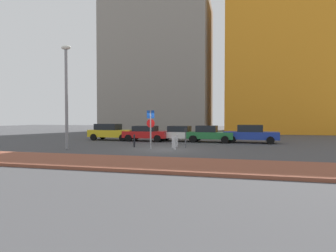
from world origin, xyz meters
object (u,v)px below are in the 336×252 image
object	(u,v)px
traffic_bollard_mid	(177,141)
traffic_bollard_near	(175,143)
street_lamp	(66,88)
parked_car_green	(209,134)
parked_car_blue	(251,134)
parked_car_white	(179,133)
traffic_bollard_edge	(134,141)
parked_car_yellow	(111,132)
traffic_bollard_far	(173,142)
parking_meter	(186,135)
parked_car_red	(146,133)
parking_sign_post	(151,124)

from	to	relation	value
traffic_bollard_mid	traffic_bollard_near	bearing A→B (deg)	-84.41
street_lamp	traffic_bollard_near	distance (m)	8.32
parked_car_green	parked_car_blue	size ratio (longest dim) A/B	0.90
parked_car_white	street_lamp	distance (m)	10.96
traffic_bollard_edge	parked_car_green	bearing A→B (deg)	48.50
street_lamp	traffic_bollard_mid	world-z (taller)	street_lamp
parked_car_yellow	traffic_bollard_far	bearing A→B (deg)	-36.89
parking_meter	street_lamp	world-z (taller)	street_lamp
parked_car_green	parked_car_blue	world-z (taller)	parked_car_blue
traffic_bollard_mid	traffic_bollard_far	distance (m)	0.72
traffic_bollard_near	traffic_bollard_edge	distance (m)	3.26
parked_car_red	traffic_bollard_far	world-z (taller)	parked_car_red
parked_car_yellow	parking_meter	bearing A→B (deg)	-32.67
parked_car_red	traffic_bollard_mid	xyz separation A→B (m)	(3.99, -4.69, -0.30)
traffic_bollard_edge	parking_sign_post	bearing A→B (deg)	-26.82
parking_sign_post	traffic_bollard_edge	world-z (taller)	parking_sign_post
parked_car_green	parking_sign_post	size ratio (longest dim) A/B	1.55
parked_car_green	parked_car_blue	xyz separation A→B (m)	(3.56, 0.15, 0.04)
parked_car_blue	traffic_bollard_far	distance (m)	8.04
traffic_bollard_far	traffic_bollard_edge	world-z (taller)	traffic_bollard_edge
traffic_bollard_mid	traffic_bollard_far	xyz separation A→B (m)	(-0.16, -0.71, -0.02)
parked_car_red	traffic_bollard_edge	xyz separation A→B (m)	(0.92, -5.42, -0.29)
parked_car_white	parked_car_green	distance (m)	2.78
parked_car_blue	parking_meter	world-z (taller)	parked_car_blue
traffic_bollard_far	traffic_bollard_edge	distance (m)	2.91
parked_car_green	parking_sign_post	bearing A→B (deg)	-118.50
street_lamp	traffic_bollard_mid	bearing A→B (deg)	24.30
traffic_bollard_far	parking_sign_post	bearing A→B (deg)	-150.54
parked_car_green	parking_meter	bearing A→B (deg)	-102.37
parked_car_green	street_lamp	size ratio (longest dim) A/B	0.59
parked_car_white	traffic_bollard_mid	world-z (taller)	parked_car_white
parking_sign_post	traffic_bollard_mid	xyz separation A→B (m)	(1.56, 1.50, -1.25)
traffic_bollard_edge	parking_meter	bearing A→B (deg)	4.19
traffic_bollard_mid	parked_car_white	bearing A→B (deg)	99.46
traffic_bollard_near	traffic_bollard_far	distance (m)	0.72
street_lamp	traffic_bollard_edge	size ratio (longest dim) A/B	7.65
parked_car_red	parked_car_yellow	bearing A→B (deg)	176.61
parking_meter	parked_car_blue	bearing A→B (deg)	49.23
parked_car_yellow	parked_car_red	distance (m)	3.65
parked_car_white	parked_car_blue	size ratio (longest dim) A/B	0.99
parking_sign_post	traffic_bollard_mid	distance (m)	2.50
traffic_bollard_mid	street_lamp	bearing A→B (deg)	-155.70
parked_car_red	parking_meter	size ratio (longest dim) A/B	2.91
parked_car_red	parked_car_white	xyz separation A→B (m)	(3.13, 0.48, -0.02)
parking_meter	street_lamp	size ratio (longest dim) A/B	0.20
parked_car_white	street_lamp	bearing A→B (deg)	-126.60
parked_car_red	traffic_bollard_mid	bearing A→B (deg)	-49.59
parked_car_red	traffic_bollard_near	world-z (taller)	parked_car_red
parked_car_white	street_lamp	size ratio (longest dim) A/B	0.65
traffic_bollard_near	traffic_bollard_far	world-z (taller)	traffic_bollard_far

